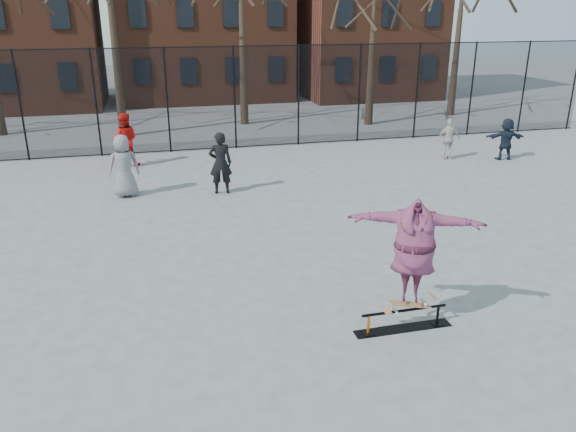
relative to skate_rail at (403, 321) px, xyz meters
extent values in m
plane|color=slate|center=(-1.92, 1.19, -0.15)|extent=(100.00, 100.00, 0.00)
cube|color=black|center=(0.00, 0.00, -0.15)|extent=(1.79, 0.27, 0.01)
cylinder|color=#D25E0C|center=(-0.66, 0.00, 0.03)|extent=(0.05, 0.05, 0.37)
cylinder|color=black|center=(0.66, 0.00, 0.03)|extent=(0.05, 0.05, 0.37)
cylinder|color=black|center=(0.00, 0.00, 0.22)|extent=(1.58, 0.05, 0.05)
imported|color=navy|center=(0.09, 0.00, 1.27)|extent=(2.36, 1.47, 1.87)
imported|color=slate|center=(-4.90, 8.91, 0.79)|extent=(1.01, 0.75, 1.88)
imported|color=black|center=(-2.08, 8.53, 0.79)|extent=(0.74, 0.53, 1.89)
imported|color=red|center=(-4.95, 12.49, 0.80)|extent=(1.01, 0.84, 1.90)
imported|color=beige|center=(6.68, 10.54, 0.61)|extent=(0.92, 0.46, 1.52)
imported|color=#182131|center=(8.72, 9.98, 0.62)|extent=(1.50, 0.72, 1.55)
cylinder|color=black|center=(-8.52, 14.19, 1.85)|extent=(0.07, 0.07, 4.00)
cylinder|color=black|center=(-5.92, 14.19, 1.85)|extent=(0.07, 0.07, 4.00)
cylinder|color=black|center=(-3.32, 14.19, 1.85)|extent=(0.07, 0.07, 4.00)
cylinder|color=black|center=(-0.72, 14.19, 1.85)|extent=(0.07, 0.07, 4.00)
cylinder|color=black|center=(1.88, 14.19, 1.85)|extent=(0.07, 0.07, 4.00)
cylinder|color=black|center=(4.48, 14.19, 1.85)|extent=(0.07, 0.07, 4.00)
cylinder|color=black|center=(7.08, 14.19, 1.85)|extent=(0.07, 0.07, 4.00)
cylinder|color=black|center=(9.68, 14.19, 1.85)|extent=(0.07, 0.07, 4.00)
cylinder|color=black|center=(12.28, 14.19, 1.85)|extent=(0.07, 0.07, 4.00)
cylinder|color=black|center=(14.88, 14.19, 1.85)|extent=(0.07, 0.07, 4.00)
cube|color=black|center=(-1.92, 14.19, 1.85)|extent=(34.00, 0.01, 4.00)
cylinder|color=black|center=(-1.92, 14.19, 3.81)|extent=(34.00, 0.04, 0.04)
cone|color=black|center=(-4.92, 17.69, 2.16)|extent=(0.40, 0.40, 4.62)
cone|color=black|center=(0.58, 18.99, 2.16)|extent=(0.40, 0.40, 4.62)
cone|color=black|center=(6.08, 17.69, 2.16)|extent=(0.40, 0.40, 4.62)
cone|color=black|center=(11.58, 18.99, 2.16)|extent=(0.40, 0.40, 4.62)
cube|color=#5C2D1D|center=(9.58, 27.19, 5.35)|extent=(8.00, 7.00, 11.00)
camera|label=1|loc=(-4.08, -7.89, 5.22)|focal=35.00mm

